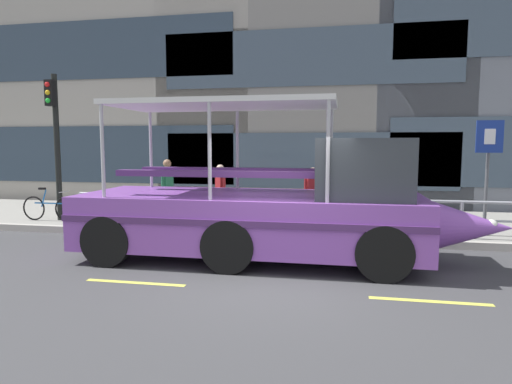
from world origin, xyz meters
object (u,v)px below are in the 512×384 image
Objects in this scene: leaned_bicycle at (50,208)px; pedestrian_mid_left at (313,191)px; parking_sign at (488,158)px; pedestrian_near_stern at (167,183)px; traffic_light_pole at (55,133)px; duck_tour_boat at (274,209)px; pedestrian_near_bow at (385,189)px; pedestrian_mid_right at (220,187)px.

leaned_bicycle is 1.10× the size of pedestrian_mid_left.
pedestrian_near_stern is at bearing 173.08° from parking_sign.
duck_tour_boat is at bearing -20.59° from traffic_light_pole.
duck_tour_boat is 5.44× the size of pedestrian_mid_left.
duck_tour_boat is (6.70, -2.52, -1.65)m from traffic_light_pole.
traffic_light_pole is 11.47m from parking_sign.
parking_sign is at bearing -6.92° from pedestrian_near_stern.
pedestrian_near_bow is at bearing 2.93° from leaned_bicycle.
duck_tour_boat is 3.88m from pedestrian_mid_right.
pedestrian_mid_left is at bearing 1.83° from traffic_light_pole.
pedestrian_near_stern reaches higher than pedestrian_near_bow.
pedestrian_mid_left is at bearing 176.31° from parking_sign.
leaned_bicycle is 1.00× the size of pedestrian_near_stern.
pedestrian_near_bow reaches higher than pedestrian_mid_left.
duck_tour_boat is (-4.74, -2.48, -0.99)m from parking_sign.
pedestrian_mid_left is at bearing -9.94° from pedestrian_near_stern.
traffic_light_pole is 2.62× the size of pedestrian_mid_left.
traffic_light_pole reaches higher than duck_tour_boat.
traffic_light_pole reaches higher than pedestrian_mid_left.
traffic_light_pole is at bearing -161.37° from pedestrian_near_stern.
traffic_light_pole is at bearing -178.17° from pedestrian_mid_left.
pedestrian_mid_right is at bearing 10.74° from leaned_bicycle.
pedestrian_near_stern is at bearing 18.63° from traffic_light_pole.
pedestrian_near_stern is (-8.49, 1.03, -0.81)m from parking_sign.
parking_sign is at bearing -0.17° from traffic_light_pole.
traffic_light_pole is 2.57× the size of pedestrian_mid_right.
duck_tour_boat reaches higher than pedestrian_mid_right.
pedestrian_mid_right is (4.83, 0.92, 0.60)m from leaned_bicycle.
traffic_light_pole is at bearing -177.93° from pedestrian_near_bow.
pedestrian_near_stern is (2.95, 1.00, -1.47)m from traffic_light_pole.
pedestrian_near_bow is (9.32, 0.48, 0.67)m from leaned_bicycle.
leaned_bicycle is 1.08× the size of pedestrian_mid_right.
parking_sign is 11.73m from leaned_bicycle.
traffic_light_pole is 7.35m from duck_tour_boat.
traffic_light_pole is at bearing -170.60° from pedestrian_mid_right.
pedestrian_near_bow is 6.22m from pedestrian_near_stern.
leaned_bicycle is 1.01× the size of pedestrian_near_bow.
duck_tour_boat is at bearing -57.99° from pedestrian_mid_right.
pedestrian_near_bow is (2.44, 2.85, 0.17)m from duck_tour_boat.
pedestrian_near_bow reaches higher than pedestrian_mid_right.
traffic_light_pole reaches higher than pedestrian_near_bow.
parking_sign reaches higher than pedestrian_mid_right.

